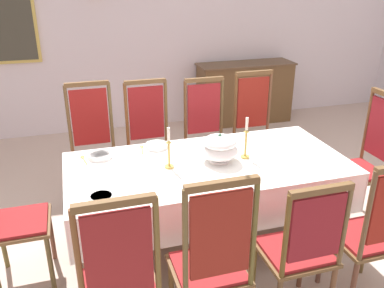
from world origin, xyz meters
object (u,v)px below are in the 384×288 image
Objects in this scene: bowl_far_left at (101,197)px; chair_south_a at (119,281)px; chair_head_east at (366,159)px; chair_south_c at (301,248)px; soup_tureen at (220,148)px; bowl_near_right at (100,155)px; chair_south_d at (374,231)px; spoon_secondary at (83,158)px; chair_north_a at (94,149)px; chair_south_b at (212,261)px; chair_north_d at (256,131)px; chair_north_b at (150,143)px; chair_north_c at (207,137)px; dining_table at (208,171)px; chair_head_west at (9,216)px; spoon_primary at (142,148)px; candlestick_west at (169,152)px; sideboard at (244,93)px; bowl_near_left at (156,145)px; candlestick_east at (246,142)px.

chair_south_a is at bearing -87.30° from bowl_far_left.
bowl_far_left is at bearing 98.35° from chair_head_east.
chair_south_c reaches higher than soup_tureen.
soup_tureen is 1.52× the size of bowl_near_right.
spoon_secondary is (-1.78, 1.27, 0.20)m from chair_south_d.
chair_north_a is (0.00, 1.84, 0.02)m from chair_south_a.
chair_north_d is (1.13, 1.84, 0.01)m from chair_south_b.
chair_north_b is at bearing 121.61° from chair_south_d.
spoon_secondary is at bearing 96.76° from bowl_far_left.
chair_north_c is at bearing 0.19° from chair_north_d.
chair_south_d is (0.84, -0.92, -0.12)m from dining_table.
chair_head_west is 6.05× the size of spoon_secondary.
dining_table is at bearing 131.79° from chair_north_a.
chair_north_c reaches higher than spoon_primary.
spoon_primary is (-1.29, -0.50, 0.17)m from chair_north_d.
chair_north_d is at bearing 19.72° from bowl_near_right.
chair_south_b is at bearing -73.72° from spoon_secondary.
chair_north_d is 7.19× the size of bowl_far_left.
chair_head_west is at bearing 90.00° from chair_head_east.
chair_north_b is 1.40m from bowl_far_left.
spoon_secondary is at bearing 17.60° from chair_north_d.
dining_table is 0.38m from candlestick_west.
chair_south_a reaches higher than dining_table.
candlestick_west is 0.23× the size of sideboard.
chair_south_b is 7.05× the size of bowl_far_left.
chair_north_d is at bearing 36.72° from bowl_far_left.
bowl_far_left is (-2.34, -0.34, 0.19)m from chair_head_east.
chair_south_c is 2.01m from chair_head_west.
chair_head_east reaches higher than spoon_secondary.
sideboard is at bearing 56.52° from candlestick_west.
chair_south_c reaches higher than dining_table.
spoon_primary is at bearing 127.21° from chair_north_a.
bowl_near_right is (-2.29, 0.33, 0.19)m from chair_head_east.
chair_north_b reaches higher than dining_table.
soup_tureen is at bearing 67.72° from chair_south_b.
bowl_near_left is (-0.33, 0.40, 0.10)m from dining_table.
chair_south_a reaches higher than bowl_near_left.
chair_north_b reaches higher than candlestick_west.
candlestick_west is at bearing 56.12° from chair_north_c.
chair_north_c is (-0.00, 1.83, 0.04)m from chair_south_c.
candlestick_west is at bearing 180.00° from dining_table.
sideboard is at bearing 63.87° from chair_south_b.
chair_north_c is 0.92m from spoon_primary.
sideboard is at bearing 46.51° from bowl_near_right.
spoon_primary is (0.40, 0.77, -0.02)m from bowl_far_left.
dining_table is at bearing 72.77° from chair_south_b.
chair_north_a is at bearing -0.12° from chair_north_c.
chair_north_a reaches higher than sideboard.
chair_north_c is at bearing 56.72° from sideboard.
candlestick_east is 1.76× the size of bowl_near_right.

